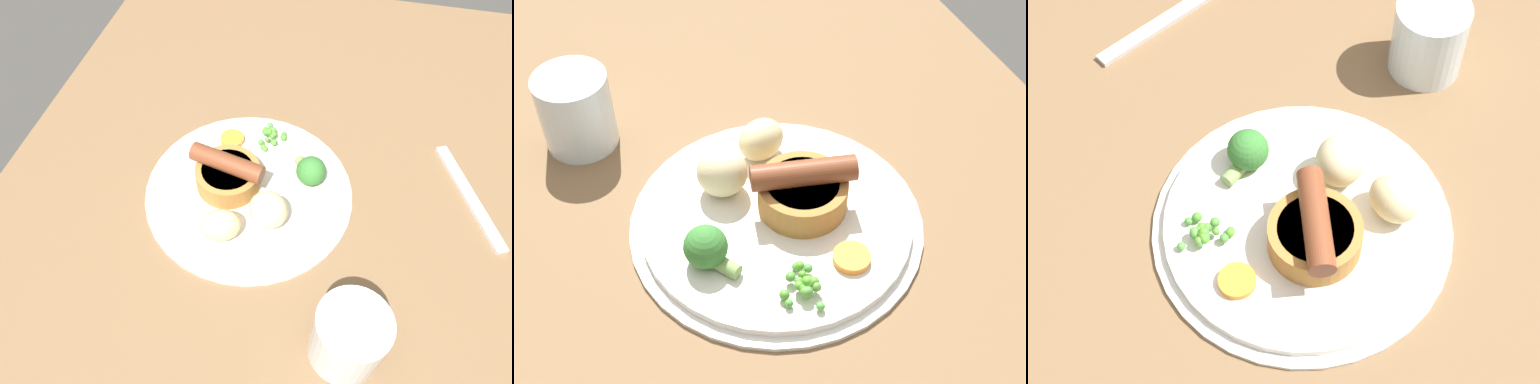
% 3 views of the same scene
% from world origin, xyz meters
% --- Properties ---
extents(dining_table, '(1.10, 0.80, 0.03)m').
position_xyz_m(dining_table, '(0.00, 0.00, 0.01)').
color(dining_table, brown).
rests_on(dining_table, ground).
extents(dinner_plate, '(0.28, 0.28, 0.01)m').
position_xyz_m(dinner_plate, '(-0.02, -0.05, 0.04)').
color(dinner_plate, silver).
rests_on(dinner_plate, dining_table).
extents(sausage_pudding, '(0.09, 0.10, 0.06)m').
position_xyz_m(sausage_pudding, '(-0.01, -0.07, 0.07)').
color(sausage_pudding, '#AD7538').
rests_on(sausage_pudding, dinner_plate).
extents(pea_pile, '(0.06, 0.04, 0.02)m').
position_xyz_m(pea_pile, '(-0.11, -0.03, 0.05)').
color(pea_pile, green).
rests_on(pea_pile, dinner_plate).
extents(broccoli_floret_near, '(0.05, 0.05, 0.04)m').
position_xyz_m(broccoli_floret_near, '(-0.05, 0.03, 0.06)').
color(broccoli_floret_near, '#387A33').
rests_on(broccoli_floret_near, dinner_plate).
extents(potato_chunk_0, '(0.06, 0.06, 0.05)m').
position_xyz_m(potato_chunk_0, '(0.03, -0.01, 0.07)').
color(potato_chunk_0, beige).
rests_on(potato_chunk_0, dinner_plate).
extents(potato_chunk_1, '(0.06, 0.06, 0.04)m').
position_xyz_m(potato_chunk_1, '(0.07, -0.06, 0.07)').
color(potato_chunk_1, beige).
rests_on(potato_chunk_1, dinner_plate).
extents(carrot_slice_1, '(0.05, 0.05, 0.01)m').
position_xyz_m(carrot_slice_1, '(-0.09, -0.09, 0.05)').
color(carrot_slice_1, orange).
rests_on(carrot_slice_1, dinner_plate).
extents(fork, '(0.17, 0.09, 0.01)m').
position_xyz_m(fork, '(-0.07, 0.25, 0.03)').
color(fork, silver).
rests_on(fork, dining_table).
extents(drinking_glass, '(0.08, 0.08, 0.09)m').
position_xyz_m(drinking_glass, '(0.17, 0.11, 0.07)').
color(drinking_glass, silver).
rests_on(drinking_glass, dining_table).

